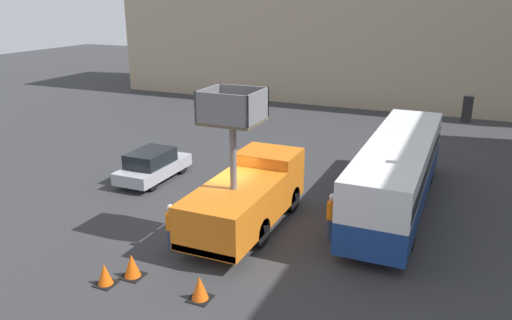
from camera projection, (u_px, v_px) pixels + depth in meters
The scene contains 10 objects.
ground_plane at pixel (221, 219), 20.48m from camera, with size 120.00×120.00×0.00m, color #333335.
building_backdrop_far at pixel (370, 22), 42.94m from camera, with size 44.00×10.00×13.20m.
utility_truck at pixel (247, 193), 19.27m from camera, with size 2.45×6.82×5.69m.
city_bus at pixel (398, 168), 21.04m from camera, with size 2.47×11.87×3.04m.
road_worker_near_truck at pixel (171, 227), 17.75m from camera, with size 0.38×0.38×1.75m.
road_worker_directing at pixel (332, 217), 18.49m from camera, with size 0.38×0.38×1.83m.
traffic_cone_near_truck at pixel (132, 266), 16.14m from camera, with size 0.70×0.70×0.80m.
traffic_cone_mid_road at pixel (105, 275), 15.71m from camera, with size 0.63×0.63×0.72m.
traffic_cone_far_side at pixel (200, 289), 14.93m from camera, with size 0.67×0.67×0.77m.
parked_car_curbside at pixel (153, 165), 24.58m from camera, with size 1.85×4.24×1.55m.
Camera 1 is at (8.80, -16.56, 8.69)m, focal length 35.00 mm.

